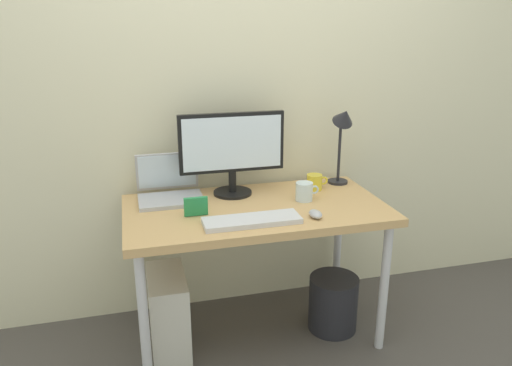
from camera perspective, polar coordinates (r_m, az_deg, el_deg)
name	(u,v)px	position (r m, az deg, el deg)	size (l,w,h in m)	color
ground_plane	(256,332)	(2.75, 0.00, -16.92)	(6.00, 6.00, 0.00)	#4C4742
back_wall	(237,78)	(2.65, -2.25, 12.08)	(4.40, 0.04, 2.60)	beige
desk	(256,219)	(2.43, 0.00, -4.21)	(1.27, 0.68, 0.72)	tan
monitor	(232,148)	(2.51, -2.80, 4.03)	(0.54, 0.20, 0.43)	black
laptop	(169,188)	(2.54, -10.02, -0.52)	(0.32, 0.28, 0.23)	#B2B2B7
desk_lamp	(343,128)	(2.68, 10.08, 6.26)	(0.11, 0.16, 0.45)	#232328
keyboard	(252,220)	(2.21, -0.48, -4.37)	(0.44, 0.14, 0.02)	silver
mouse	(316,214)	(2.28, 6.93, -3.60)	(0.06, 0.09, 0.03)	#B2B2B7
coffee_mug	(315,182)	(2.65, 6.83, 0.11)	(0.12, 0.08, 0.08)	yellow
glass_cup	(304,191)	(2.48, 5.65, -0.98)	(0.12, 0.09, 0.09)	silver
photo_frame	(196,206)	(2.29, -6.99, -2.71)	(0.11, 0.02, 0.09)	#268C4C
computer_tower	(168,314)	(2.55, -10.14, -14.70)	(0.18, 0.36, 0.42)	silver
wastebasket	(333,303)	(2.74, 8.94, -13.60)	(0.26, 0.26, 0.30)	#232328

